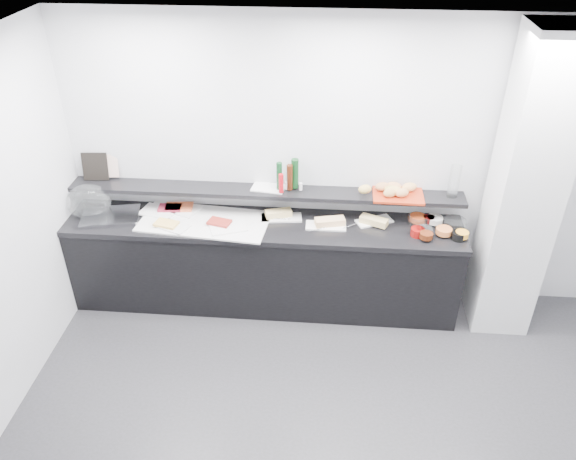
# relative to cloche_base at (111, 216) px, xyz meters

# --- Properties ---
(ground) EXTENTS (5.00, 5.00, 0.00)m
(ground) POSITION_rel_cloche_base_xyz_m (2.10, -1.67, -0.92)
(ground) COLOR #2D2D30
(ground) RESTS_ON ground
(back_wall) EXTENTS (5.00, 0.02, 2.70)m
(back_wall) POSITION_rel_cloche_base_xyz_m (2.10, 0.33, 0.43)
(back_wall) COLOR silver
(back_wall) RESTS_ON ground
(ceiling) EXTENTS (5.00, 5.00, 0.00)m
(ceiling) POSITION_rel_cloche_base_xyz_m (2.10, -1.67, 1.78)
(ceiling) COLOR white
(ceiling) RESTS_ON back_wall
(column) EXTENTS (0.50, 0.50, 2.70)m
(column) POSITION_rel_cloche_base_xyz_m (3.60, -0.02, 0.43)
(column) COLOR silver
(column) RESTS_ON ground
(buffet_cabinet) EXTENTS (3.60, 0.60, 0.85)m
(buffet_cabinet) POSITION_rel_cloche_base_xyz_m (1.40, 0.03, -0.50)
(buffet_cabinet) COLOR black
(buffet_cabinet) RESTS_ON ground
(counter_top) EXTENTS (3.62, 0.62, 0.05)m
(counter_top) POSITION_rel_cloche_base_xyz_m (1.40, 0.03, -0.05)
(counter_top) COLOR black
(counter_top) RESTS_ON buffet_cabinet
(wall_shelf) EXTENTS (3.60, 0.25, 0.04)m
(wall_shelf) POSITION_rel_cloche_base_xyz_m (1.40, 0.21, 0.21)
(wall_shelf) COLOR black
(wall_shelf) RESTS_ON back_wall
(cloche_base) EXTENTS (0.57, 0.44, 0.04)m
(cloche_base) POSITION_rel_cloche_base_xyz_m (0.00, 0.00, 0.00)
(cloche_base) COLOR #AFB0B6
(cloche_base) RESTS_ON counter_top
(cloche_dome) EXTENTS (0.46, 0.38, 0.34)m
(cloche_dome) POSITION_rel_cloche_base_xyz_m (-0.22, 0.07, 0.11)
(cloche_dome) COLOR white
(cloche_dome) RESTS_ON cloche_base
(linen_runner) EXTENTS (1.21, 0.66, 0.01)m
(linen_runner) POSITION_rel_cloche_base_xyz_m (0.87, 0.01, -0.01)
(linen_runner) COLOR silver
(linen_runner) RESTS_ON counter_top
(platter_meat_a) EXTENTS (0.37, 0.29, 0.01)m
(platter_meat_a) POSITION_rel_cloche_base_xyz_m (0.42, 0.12, 0.00)
(platter_meat_a) COLOR white
(platter_meat_a) RESTS_ON linen_runner
(food_meat_a) EXTENTS (0.22, 0.15, 0.02)m
(food_meat_a) POSITION_rel_cloche_base_xyz_m (0.51, 0.17, 0.02)
(food_meat_a) COLOR maroon
(food_meat_a) RESTS_ON platter_meat_a
(platter_salmon) EXTENTS (0.39, 0.33, 0.01)m
(platter_salmon) POSITION_rel_cloche_base_xyz_m (0.61, 0.19, 0.00)
(platter_salmon) COLOR white
(platter_salmon) RESTS_ON linen_runner
(food_salmon) EXTENTS (0.27, 0.19, 0.02)m
(food_salmon) POSITION_rel_cloche_base_xyz_m (0.59, 0.19, 0.02)
(food_salmon) COLOR #E75B2F
(food_salmon) RESTS_ON platter_salmon
(platter_cheese) EXTENTS (0.30, 0.26, 0.01)m
(platter_cheese) POSITION_rel_cloche_base_xyz_m (0.62, -0.13, 0.00)
(platter_cheese) COLOR silver
(platter_cheese) RESTS_ON linen_runner
(food_cheese) EXTENTS (0.23, 0.18, 0.02)m
(food_cheese) POSITION_rel_cloche_base_xyz_m (0.55, -0.11, 0.02)
(food_cheese) COLOR #E4B558
(food_cheese) RESTS_ON platter_cheese
(platter_meat_b) EXTENTS (0.37, 0.31, 0.01)m
(platter_meat_b) POSITION_rel_cloche_base_xyz_m (1.11, -0.10, 0.00)
(platter_meat_b) COLOR white
(platter_meat_b) RESTS_ON linen_runner
(food_meat_b) EXTENTS (0.23, 0.17, 0.02)m
(food_meat_b) POSITION_rel_cloche_base_xyz_m (1.02, -0.05, 0.02)
(food_meat_b) COLOR maroon
(food_meat_b) RESTS_ON platter_meat_b
(sandwich_plate_left) EXTENTS (0.39, 0.20, 0.01)m
(sandwich_plate_left) POSITION_rel_cloche_base_xyz_m (1.56, 0.13, -0.01)
(sandwich_plate_left) COLOR silver
(sandwich_plate_left) RESTS_ON counter_top
(sandwich_food_left) EXTENTS (0.25, 0.16, 0.06)m
(sandwich_food_left) POSITION_rel_cloche_base_xyz_m (1.53, 0.15, 0.02)
(sandwich_food_left) COLOR #E7C779
(sandwich_food_left) RESTS_ON sandwich_plate_left
(tongs_left) EXTENTS (0.16, 0.02, 0.01)m
(tongs_left) POSITION_rel_cloche_base_xyz_m (1.57, 0.09, -0.00)
(tongs_left) COLOR #B5B7BC
(tongs_left) RESTS_ON sandwich_plate_left
(sandwich_plate_mid) EXTENTS (0.36, 0.16, 0.01)m
(sandwich_plate_mid) POSITION_rel_cloche_base_xyz_m (1.97, 0.02, -0.01)
(sandwich_plate_mid) COLOR white
(sandwich_plate_mid) RESTS_ON counter_top
(sandwich_food_mid) EXTENTS (0.28, 0.16, 0.06)m
(sandwich_food_mid) POSITION_rel_cloche_base_xyz_m (2.01, 0.04, 0.02)
(sandwich_food_mid) COLOR #E2AE76
(sandwich_food_mid) RESTS_ON sandwich_plate_mid
(tongs_mid) EXTENTS (0.15, 0.08, 0.01)m
(tongs_mid) POSITION_rel_cloche_base_xyz_m (1.90, -0.06, -0.00)
(tongs_mid) COLOR silver
(tongs_mid) RESTS_ON sandwich_plate_mid
(sandwich_plate_right) EXTENTS (0.36, 0.27, 0.01)m
(sandwich_plate_right) POSITION_rel_cloche_base_xyz_m (2.41, 0.14, -0.01)
(sandwich_plate_right) COLOR white
(sandwich_plate_right) RESTS_ON counter_top
(sandwich_food_right) EXTENTS (0.27, 0.19, 0.06)m
(sandwich_food_right) POSITION_rel_cloche_base_xyz_m (2.40, 0.09, 0.02)
(sandwich_food_right) COLOR #D6B770
(sandwich_food_right) RESTS_ON sandwich_plate_right
(tongs_right) EXTENTS (0.13, 0.10, 0.01)m
(tongs_right) POSITION_rel_cloche_base_xyz_m (2.19, 0.02, -0.00)
(tongs_right) COLOR silver
(tongs_right) RESTS_ON sandwich_plate_right
(bowl_glass_fruit) EXTENTS (0.20, 0.20, 0.07)m
(bowl_glass_fruit) POSITION_rel_cloche_base_xyz_m (2.80, 0.15, 0.02)
(bowl_glass_fruit) COLOR silver
(bowl_glass_fruit) RESTS_ON counter_top
(fill_glass_fruit) EXTENTS (0.17, 0.17, 0.05)m
(fill_glass_fruit) POSITION_rel_cloche_base_xyz_m (2.80, 0.16, 0.03)
(fill_glass_fruit) COLOR #E2511E
(fill_glass_fruit) RESTS_ON bowl_glass_fruit
(bowl_black_jam) EXTENTS (0.15, 0.15, 0.07)m
(bowl_black_jam) POSITION_rel_cloche_base_xyz_m (2.89, 0.16, 0.02)
(bowl_black_jam) COLOR black
(bowl_black_jam) RESTS_ON counter_top
(fill_black_jam) EXTENTS (0.14, 0.14, 0.05)m
(fill_black_jam) POSITION_rel_cloche_base_xyz_m (2.90, 0.15, 0.03)
(fill_black_jam) COLOR #5F0D0D
(fill_black_jam) RESTS_ON bowl_black_jam
(bowl_glass_cream) EXTENTS (0.21, 0.21, 0.07)m
(bowl_glass_cream) POSITION_rel_cloche_base_xyz_m (3.12, 0.12, 0.02)
(bowl_glass_cream) COLOR white
(bowl_glass_cream) RESTS_ON counter_top
(fill_glass_cream) EXTENTS (0.17, 0.17, 0.05)m
(fill_glass_cream) POSITION_rel_cloche_base_xyz_m (2.95, 0.15, 0.03)
(fill_glass_cream) COLOR silver
(fill_glass_cream) RESTS_ON bowl_glass_cream
(bowl_red_jam) EXTENTS (0.13, 0.13, 0.07)m
(bowl_red_jam) POSITION_rel_cloche_base_xyz_m (2.78, -0.05, 0.02)
(bowl_red_jam) COLOR maroon
(bowl_red_jam) RESTS_ON counter_top
(fill_red_jam) EXTENTS (0.13, 0.13, 0.05)m
(fill_red_jam) POSITION_rel_cloche_base_xyz_m (2.84, -0.12, 0.03)
(fill_red_jam) COLOR #511E0B
(fill_red_jam) RESTS_ON bowl_red_jam
(bowl_glass_salmon) EXTENTS (0.19, 0.19, 0.07)m
(bowl_glass_salmon) POSITION_rel_cloche_base_xyz_m (2.83, -0.04, 0.02)
(bowl_glass_salmon) COLOR silver
(bowl_glass_salmon) RESTS_ON counter_top
(fill_glass_salmon) EXTENTS (0.18, 0.18, 0.05)m
(fill_glass_salmon) POSITION_rel_cloche_base_xyz_m (3.00, -0.04, 0.03)
(fill_glass_salmon) COLOR orange
(fill_glass_salmon) RESTS_ON bowl_glass_salmon
(bowl_black_fruit) EXTENTS (0.16, 0.16, 0.07)m
(bowl_black_fruit) POSITION_rel_cloche_base_xyz_m (3.12, -0.08, 0.02)
(bowl_black_fruit) COLOR black
(bowl_black_fruit) RESTS_ON counter_top
(fill_black_fruit) EXTENTS (0.13, 0.13, 0.05)m
(fill_black_fruit) POSITION_rel_cloche_base_xyz_m (3.15, -0.08, 0.03)
(fill_black_fruit) COLOR orange
(fill_black_fruit) RESTS_ON bowl_black_fruit
(framed_print) EXTENTS (0.24, 0.09, 0.26)m
(framed_print) POSITION_rel_cloche_base_xyz_m (-0.19, 0.29, 0.36)
(framed_print) COLOR black
(framed_print) RESTS_ON wall_shelf
(print_art) EXTENTS (0.16, 0.07, 0.22)m
(print_art) POSITION_rel_cloche_base_xyz_m (-0.06, 0.31, 0.36)
(print_art) COLOR #CFA195
(print_art) RESTS_ON framed_print
(condiment_tray) EXTENTS (0.32, 0.22, 0.01)m
(condiment_tray) POSITION_rel_cloche_base_xyz_m (1.43, 0.24, 0.24)
(condiment_tray) COLOR white
(condiment_tray) RESTS_ON wall_shelf
(bottle_green_a) EXTENTS (0.06, 0.06, 0.26)m
(bottle_green_a) POSITION_rel_cloche_base_xyz_m (1.54, 0.22, 0.37)
(bottle_green_a) COLOR #0F371A
(bottle_green_a) RESTS_ON condiment_tray
(bottle_brown) EXTENTS (0.07, 0.07, 0.24)m
(bottle_brown) POSITION_rel_cloche_base_xyz_m (1.63, 0.22, 0.36)
(bottle_brown) COLOR #3D190B
(bottle_brown) RESTS_ON condiment_tray
(bottle_green_b) EXTENTS (0.07, 0.07, 0.28)m
(bottle_green_b) POSITION_rel_cloche_base_xyz_m (1.67, 0.26, 0.38)
(bottle_green_b) COLOR #0F3716
(bottle_green_b) RESTS_ON condiment_tray
(bottle_hot) EXTENTS (0.05, 0.05, 0.18)m
(bottle_hot) POSITION_rel_cloche_base_xyz_m (1.56, 0.15, 0.33)
(bottle_hot) COLOR red
(bottle_hot) RESTS_ON condiment_tray
(shaker_salt) EXTENTS (0.04, 0.04, 0.07)m
(shaker_salt) POSITION_rel_cloche_base_xyz_m (1.60, 0.22, 0.28)
(shaker_salt) COLOR white
(shaker_salt) RESTS_ON condiment_tray
(shaker_pepper) EXTENTS (0.03, 0.03, 0.07)m
(shaker_pepper) POSITION_rel_cloche_base_xyz_m (1.73, 0.21, 0.28)
(shaker_pepper) COLOR white
(shaker_pepper) RESTS_ON condiment_tray
(bread_tray) EXTENTS (0.45, 0.32, 0.02)m
(bread_tray) POSITION_rel_cloche_base_xyz_m (2.60, 0.19, 0.24)
(bread_tray) COLOR #A52B11
(bread_tray) RESTS_ON wall_shelf
(bread_roll_nw) EXTENTS (0.15, 0.11, 0.08)m
(bread_roll_nw) POSITION_rel_cloche_base_xyz_m (2.47, 0.24, 0.29)
(bread_roll_nw) COLOR #B47744
(bread_roll_nw) RESTS_ON bread_tray
(bread_roll_n) EXTENTS (0.16, 0.13, 0.08)m
(bread_roll_n) POSITION_rel_cloche_base_xyz_m (2.57, 0.26, 0.29)
(bread_roll_n) COLOR #C5814B
(bread_roll_n) RESTS_ON bread_tray
(bread_roll_ne) EXTENTS (0.16, 0.13, 0.08)m
(bread_roll_ne) POSITION_rel_cloche_base_xyz_m (2.70, 0.25, 0.29)
(bread_roll_ne) COLOR tan
(bread_roll_ne) RESTS_ON bread_tray
(bread_roll_sw) EXTENTS (0.14, 0.12, 0.08)m
(bread_roll_sw) POSITION_rel_cloche_base_xyz_m (2.30, 0.18, 0.29)
(bread_roll_sw) COLOR gold
(bread_roll_sw) RESTS_ON bread_tray
(bread_roll_s) EXTENTS (0.13, 0.11, 0.08)m
(bread_roll_s) POSITION_rel_cloche_base_xyz_m (2.52, 0.13, 0.29)
(bread_roll_s) COLOR #B48644
(bread_roll_s) RESTS_ON bread_tray
(bread_roll_se) EXTENTS (0.15, 0.12, 0.08)m
(bread_roll_se) POSITION_rel_cloche_base_xyz_m (2.63, 0.14, 0.29)
(bread_roll_se) COLOR #C2834A
(bread_roll_se) RESTS_ON bread_tray
(bread_roll_midw) EXTENTS (0.16, 0.12, 0.08)m
(bread_roll_midw) POSITION_rel_cloche_base_xyz_m (2.56, 0.18, 0.29)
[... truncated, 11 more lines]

